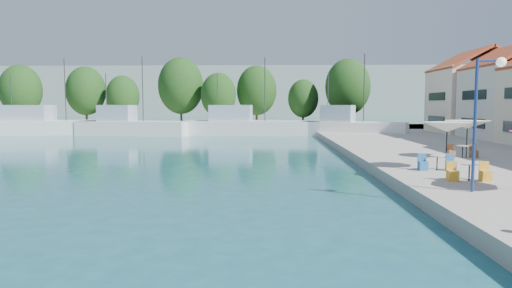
{
  "coord_description": "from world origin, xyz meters",
  "views": [
    {
      "loc": [
        0.39,
        -2.78,
        3.91
      ],
      "look_at": [
        -0.53,
        26.0,
        1.39
      ],
      "focal_mm": 32.0,
      "sensor_mm": 36.0,
      "label": 1
    }
  ],
  "objects_px": {
    "trawler_03": "(248,126)",
    "trawler_04": "(350,128)",
    "trawler_02": "(130,127)",
    "umbrella_white": "(447,127)",
    "trawler_01": "(47,126)",
    "umbrella_cream": "(467,125)",
    "street_lamp": "(485,100)"
  },
  "relations": [
    {
      "from": "umbrella_white",
      "to": "street_lamp",
      "type": "height_order",
      "value": "street_lamp"
    },
    {
      "from": "trawler_03",
      "to": "street_lamp",
      "type": "bearing_deg",
      "value": -72.06
    },
    {
      "from": "trawler_04",
      "to": "umbrella_white",
      "type": "bearing_deg",
      "value": -67.42
    },
    {
      "from": "trawler_03",
      "to": "umbrella_white",
      "type": "bearing_deg",
      "value": -67.97
    },
    {
      "from": "trawler_03",
      "to": "umbrella_cream",
      "type": "distance_m",
      "value": 33.5
    },
    {
      "from": "trawler_04",
      "to": "street_lamp",
      "type": "bearing_deg",
      "value": -68.83
    },
    {
      "from": "trawler_03",
      "to": "umbrella_white",
      "type": "relative_size",
      "value": 7.14
    },
    {
      "from": "trawler_01",
      "to": "street_lamp",
      "type": "height_order",
      "value": "trawler_01"
    },
    {
      "from": "trawler_01",
      "to": "trawler_03",
      "type": "height_order",
      "value": "same"
    },
    {
      "from": "street_lamp",
      "to": "umbrella_cream",
      "type": "bearing_deg",
      "value": 82.18
    },
    {
      "from": "trawler_03",
      "to": "umbrella_cream",
      "type": "bearing_deg",
      "value": -60.23
    },
    {
      "from": "umbrella_cream",
      "to": "street_lamp",
      "type": "xyz_separation_m",
      "value": [
        -4.14,
        -11.15,
        1.42
      ]
    },
    {
      "from": "trawler_03",
      "to": "trawler_04",
      "type": "relative_size",
      "value": 1.38
    },
    {
      "from": "trawler_01",
      "to": "umbrella_cream",
      "type": "relative_size",
      "value": 7.23
    },
    {
      "from": "trawler_02",
      "to": "umbrella_cream",
      "type": "distance_m",
      "value": 41.08
    },
    {
      "from": "trawler_04",
      "to": "umbrella_white",
      "type": "height_order",
      "value": "trawler_04"
    },
    {
      "from": "umbrella_white",
      "to": "umbrella_cream",
      "type": "bearing_deg",
      "value": 57.63
    },
    {
      "from": "trawler_04",
      "to": "trawler_01",
      "type": "bearing_deg",
      "value": -160.84
    },
    {
      "from": "umbrella_white",
      "to": "street_lamp",
      "type": "distance_m",
      "value": 6.5
    },
    {
      "from": "trawler_02",
      "to": "umbrella_white",
      "type": "height_order",
      "value": "trawler_02"
    },
    {
      "from": "umbrella_white",
      "to": "umbrella_cream",
      "type": "distance_m",
      "value": 5.77
    },
    {
      "from": "trawler_04",
      "to": "street_lamp",
      "type": "relative_size",
      "value": 2.54
    },
    {
      "from": "trawler_01",
      "to": "umbrella_white",
      "type": "relative_size",
      "value": 8.1
    },
    {
      "from": "trawler_01",
      "to": "trawler_03",
      "type": "relative_size",
      "value": 1.13
    },
    {
      "from": "trawler_01",
      "to": "trawler_02",
      "type": "xyz_separation_m",
      "value": [
        11.38,
        -1.52,
        0.0
      ]
    },
    {
      "from": "trawler_01",
      "to": "umbrella_white",
      "type": "bearing_deg",
      "value": -45.5
    },
    {
      "from": "trawler_03",
      "to": "trawler_01",
      "type": "bearing_deg",
      "value": -176.73
    },
    {
      "from": "trawler_03",
      "to": "trawler_04",
      "type": "height_order",
      "value": "same"
    },
    {
      "from": "trawler_03",
      "to": "trawler_04",
      "type": "distance_m",
      "value": 12.9
    },
    {
      "from": "trawler_01",
      "to": "trawler_02",
      "type": "height_order",
      "value": "same"
    },
    {
      "from": "trawler_02",
      "to": "umbrella_white",
      "type": "distance_m",
      "value": 42.58
    },
    {
      "from": "trawler_04",
      "to": "umbrella_cream",
      "type": "distance_m",
      "value": 26.96
    }
  ]
}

